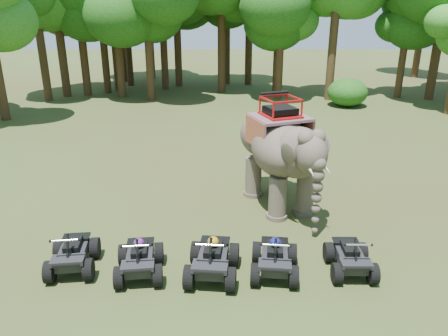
{
  "coord_description": "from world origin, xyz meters",
  "views": [
    {
      "loc": [
        -0.11,
        -11.33,
        6.72
      ],
      "look_at": [
        0.0,
        1.2,
        1.9
      ],
      "focal_mm": 35.0,
      "sensor_mm": 36.0,
      "label": 1
    }
  ],
  "objects_px": {
    "atv_1": "(139,254)",
    "elephant": "(280,152)",
    "atv_4": "(351,253)",
    "atv_2": "(213,254)",
    "atv_3": "(275,253)",
    "atv_0": "(72,249)"
  },
  "relations": [
    {
      "from": "atv_0",
      "to": "atv_1",
      "type": "distance_m",
      "value": 1.83
    },
    {
      "from": "atv_1",
      "to": "elephant",
      "type": "bearing_deg",
      "value": 40.04
    },
    {
      "from": "atv_1",
      "to": "atv_2",
      "type": "distance_m",
      "value": 1.9
    },
    {
      "from": "elephant",
      "to": "atv_3",
      "type": "distance_m",
      "value": 4.47
    },
    {
      "from": "elephant",
      "to": "atv_3",
      "type": "bearing_deg",
      "value": -117.96
    },
    {
      "from": "elephant",
      "to": "atv_2",
      "type": "xyz_separation_m",
      "value": [
        -2.21,
        -4.31,
        -1.28
      ]
    },
    {
      "from": "atv_0",
      "to": "atv_1",
      "type": "bearing_deg",
      "value": -14.53
    },
    {
      "from": "elephant",
      "to": "atv_1",
      "type": "distance_m",
      "value": 6.04
    },
    {
      "from": "atv_4",
      "to": "atv_3",
      "type": "bearing_deg",
      "value": -176.66
    },
    {
      "from": "atv_0",
      "to": "atv_2",
      "type": "xyz_separation_m",
      "value": [
        3.71,
        -0.35,
        0.05
      ]
    },
    {
      "from": "atv_2",
      "to": "atv_4",
      "type": "bearing_deg",
      "value": 8.47
    },
    {
      "from": "atv_3",
      "to": "atv_2",
      "type": "bearing_deg",
      "value": -170.35
    },
    {
      "from": "atv_2",
      "to": "atv_3",
      "type": "bearing_deg",
      "value": 8.93
    },
    {
      "from": "atv_2",
      "to": "atv_4",
      "type": "distance_m",
      "value": 3.62
    },
    {
      "from": "elephant",
      "to": "atv_3",
      "type": "relative_size",
      "value": 2.82
    },
    {
      "from": "elephant",
      "to": "atv_4",
      "type": "xyz_separation_m",
      "value": [
        1.4,
        -4.14,
        -1.36
      ]
    },
    {
      "from": "atv_0",
      "to": "atv_4",
      "type": "xyz_separation_m",
      "value": [
        7.32,
        -0.19,
        -0.03
      ]
    },
    {
      "from": "atv_0",
      "to": "atv_4",
      "type": "height_order",
      "value": "atv_0"
    },
    {
      "from": "atv_3",
      "to": "atv_4",
      "type": "bearing_deg",
      "value": 8.82
    },
    {
      "from": "atv_0",
      "to": "atv_2",
      "type": "bearing_deg",
      "value": -11.57
    },
    {
      "from": "atv_4",
      "to": "atv_1",
      "type": "bearing_deg",
      "value": -178.08
    },
    {
      "from": "atv_1",
      "to": "atv_3",
      "type": "distance_m",
      "value": 3.51
    }
  ]
}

